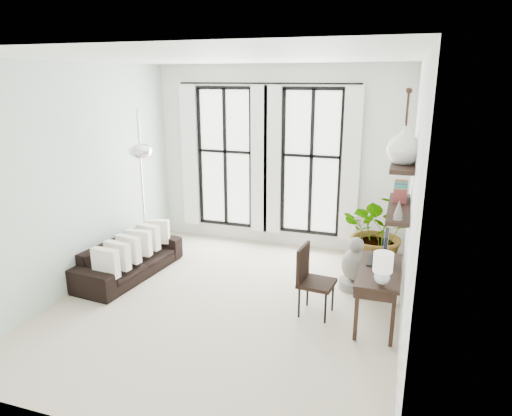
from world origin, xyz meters
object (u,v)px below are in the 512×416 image
at_px(plant, 379,231).
at_px(sofa, 129,259).
at_px(desk, 379,273).
at_px(desk_chair, 311,276).
at_px(buddha, 355,267).
at_px(arc_lamp, 140,151).

bearing_deg(plant, sofa, -159.26).
height_order(desk, desk_chair, desk).
relative_size(desk, buddha, 1.52).
relative_size(plant, desk, 1.11).
bearing_deg(arc_lamp, desk, -9.73).
bearing_deg(buddha, plant, 70.19).
relative_size(desk_chair, buddha, 1.17).
distance_m(desk_chair, arc_lamp, 3.19).
xyz_separation_m(plant, arc_lamp, (-3.54, -1.04, 1.25)).
bearing_deg(sofa, plant, -63.44).
bearing_deg(plant, arc_lamp, -163.70).
bearing_deg(arc_lamp, plant, 16.30).
xyz_separation_m(desk, buddha, (-0.37, 0.91, -0.35)).
bearing_deg(plant, buddha, -109.81).
height_order(plant, buddha, plant).
height_order(sofa, desk_chair, desk_chair).
distance_m(desk, arc_lamp, 3.90).
bearing_deg(desk_chair, sofa, -179.64).
distance_m(desk, desk_chair, 0.86).
height_order(plant, desk, plant).
height_order(sofa, arc_lamp, arc_lamp).
relative_size(plant, arc_lamp, 0.52).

